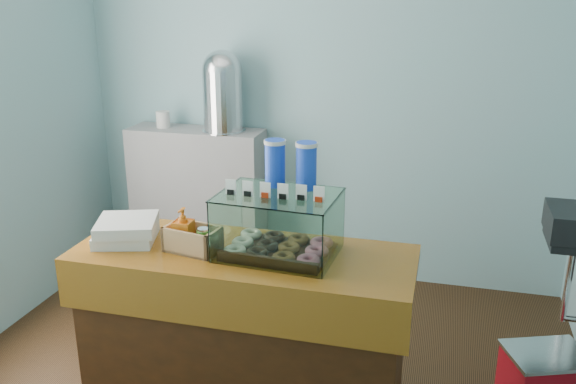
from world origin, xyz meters
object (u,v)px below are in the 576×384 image
(display_case, at_px, (282,217))
(red_cooler, at_px, (544,382))
(counter, at_px, (245,335))
(coffee_urn, at_px, (223,89))

(display_case, height_order, red_cooler, display_case)
(counter, bearing_deg, coffee_urn, 113.22)
(display_case, distance_m, coffee_urn, 1.76)
(counter, distance_m, red_cooler, 1.53)
(display_case, height_order, coffee_urn, coffee_urn)
(counter, bearing_deg, red_cooler, 15.34)
(display_case, xyz_separation_m, coffee_urn, (-0.84, 1.51, 0.33))
(counter, xyz_separation_m, red_cooler, (1.45, 0.40, -0.28))
(coffee_urn, xyz_separation_m, red_cooler, (2.12, -1.16, -1.23))
(coffee_urn, bearing_deg, display_case, -60.73)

